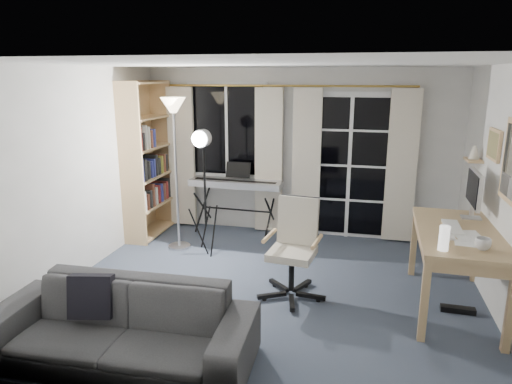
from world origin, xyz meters
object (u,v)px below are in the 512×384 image
studio_light (202,153)px  mug (483,242)px  torchiere_lamp (174,129)px  monitor (474,190)px  keyboard_piano (236,184)px  office_chair (295,239)px  sofa (120,314)px  desk (458,240)px  bookshelf (144,164)px

studio_light → mug: size_ratio=12.48×
torchiere_lamp → monitor: (3.53, -0.47, -0.50)m
keyboard_piano → office_chair: 2.04m
mug → sofa: bearing=-159.4°
mug → torchiere_lamp: bearing=157.6°
office_chair → keyboard_piano: bearing=130.7°
monitor → keyboard_piano: bearing=159.4°
studio_light → office_chair: 1.71m
keyboard_piano → desk: keyboard_piano is taller
bookshelf → studio_light: bearing=-27.9°
office_chair → desk: size_ratio=0.67×
bookshelf → keyboard_piano: bookshelf is taller
sofa → keyboard_piano: bearing=87.2°
desk → mug: size_ratio=11.56×
monitor → desk: bearing=-111.7°
desk → studio_light: bearing=166.9°
bookshelf → desk: size_ratio=1.43×
torchiere_lamp → keyboard_piano: bearing=50.6°
bookshelf → studio_light: bookshelf is taller
bookshelf → desk: 4.25m
studio_light → monitor: 3.13m
torchiere_lamp → desk: 3.58m
office_chair → monitor: bearing=22.3°
bookshelf → mug: (4.11, -1.85, -0.17)m
monitor → studio_light: bearing=175.8°
office_chair → monitor: 1.93m
bookshelf → torchiere_lamp: size_ratio=1.10×
monitor → mug: bearing=-94.0°
studio_light → desk: 3.08m
studio_light → monitor: bearing=0.1°
torchiere_lamp → keyboard_piano: 1.30m
keyboard_piano → studio_light: 1.08m
bookshelf → sofa: size_ratio=1.02×
bookshelf → monitor: size_ratio=3.76×
mug → sofa: 3.12m
desk → torchiere_lamp: bearing=166.4°
torchiere_lamp → sofa: torchiere_lamp is taller
torchiere_lamp → studio_light: 0.53m
monitor → mug: monitor is taller
torchiere_lamp → sofa: size_ratio=0.93×
torchiere_lamp → sofa: 2.83m
torchiere_lamp → sofa: bearing=-77.8°
torchiere_lamp → office_chair: size_ratio=1.93×
keyboard_piano → desk: 3.19m
studio_light → office_chair: (1.31, -0.81, -0.73)m
keyboard_piano → monitor: (2.92, -1.21, 0.38)m
bookshelf → sofa: 3.25m
torchiere_lamp → keyboard_piano: torchiere_lamp is taller
torchiere_lamp → mug: (3.43, -1.42, -0.74)m
torchiere_lamp → desk: torchiere_lamp is taller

